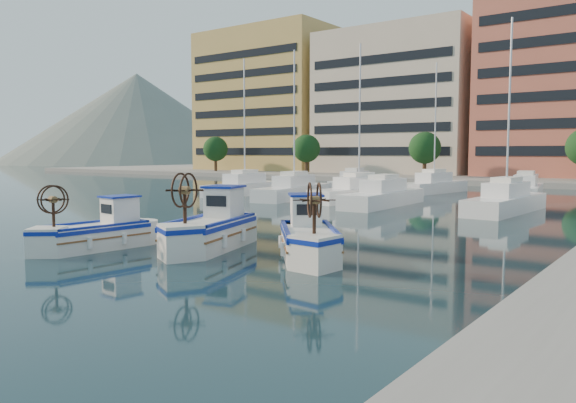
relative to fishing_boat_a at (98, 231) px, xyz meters
name	(u,v)px	position (x,y,z in m)	size (l,w,h in m)	color
ground	(192,258)	(4.07, 0.84, -0.68)	(300.00, 300.00, 0.00)	#18313F
hill_west	(139,163)	(-135.93, 110.84, -0.68)	(180.00, 180.00, 60.00)	slate
yacht_marina	(433,193)	(1.63, 28.58, -0.16)	(38.78, 22.98, 11.50)	white
fishing_boat_a	(98,231)	(0.00, 0.00, 0.00)	(1.96, 4.06, 2.48)	silver
fishing_boat_b	(212,227)	(3.34, 2.60, 0.12)	(3.18, 4.85, 2.94)	silver
fishing_boat_c	(308,236)	(7.30, 3.26, 0.06)	(4.00, 4.30, 2.70)	silver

